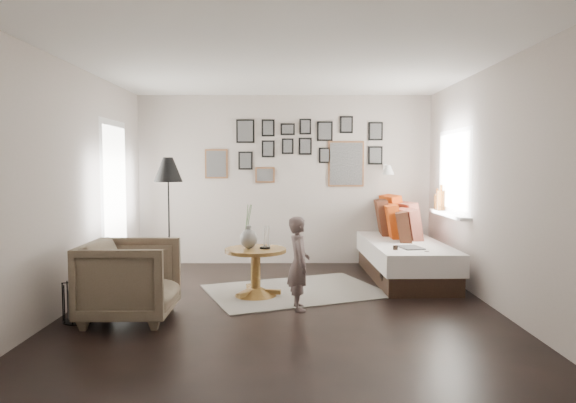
{
  "coord_description": "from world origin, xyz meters",
  "views": [
    {
      "loc": [
        0.03,
        -5.53,
        1.52
      ],
      "look_at": [
        0.05,
        0.5,
        1.1
      ],
      "focal_mm": 32.0,
      "sensor_mm": 36.0,
      "label": 1
    }
  ],
  "objects_px": {
    "armchair": "(130,280)",
    "child": "(299,263)",
    "vase": "(249,235)",
    "floor_lamp": "(168,174)",
    "pedestal_table": "(256,274)",
    "magazine_basket": "(80,302)",
    "demijohn_large": "(395,273)",
    "daybed": "(403,251)",
    "demijohn_small": "(426,277)"
  },
  "relations": [
    {
      "from": "armchair",
      "to": "magazine_basket",
      "type": "distance_m",
      "value": 0.53
    },
    {
      "from": "magazine_basket",
      "to": "demijohn_large",
      "type": "bearing_deg",
      "value": 19.88
    },
    {
      "from": "armchair",
      "to": "child",
      "type": "relative_size",
      "value": 0.88
    },
    {
      "from": "daybed",
      "to": "floor_lamp",
      "type": "height_order",
      "value": "floor_lamp"
    },
    {
      "from": "demijohn_large",
      "to": "demijohn_small",
      "type": "relative_size",
      "value": 1.1
    },
    {
      "from": "magazine_basket",
      "to": "floor_lamp",
      "type": "bearing_deg",
      "value": 76.53
    },
    {
      "from": "magazine_basket",
      "to": "demijohn_small",
      "type": "distance_m",
      "value": 3.86
    },
    {
      "from": "daybed",
      "to": "demijohn_small",
      "type": "height_order",
      "value": "daybed"
    },
    {
      "from": "floor_lamp",
      "to": "magazine_basket",
      "type": "bearing_deg",
      "value": -103.47
    },
    {
      "from": "demijohn_large",
      "to": "demijohn_small",
      "type": "distance_m",
      "value": 0.37
    },
    {
      "from": "armchair",
      "to": "demijohn_small",
      "type": "relative_size",
      "value": 1.73
    },
    {
      "from": "armchair",
      "to": "child",
      "type": "bearing_deg",
      "value": -78.55
    },
    {
      "from": "demijohn_large",
      "to": "child",
      "type": "distance_m",
      "value": 1.47
    },
    {
      "from": "armchair",
      "to": "daybed",
      "type": "bearing_deg",
      "value": -58.57
    },
    {
      "from": "floor_lamp",
      "to": "daybed",
      "type": "bearing_deg",
      "value": 2.0
    },
    {
      "from": "pedestal_table",
      "to": "vase",
      "type": "bearing_deg",
      "value": 165.96
    },
    {
      "from": "pedestal_table",
      "to": "child",
      "type": "distance_m",
      "value": 0.77
    },
    {
      "from": "magazine_basket",
      "to": "child",
      "type": "bearing_deg",
      "value": 10.34
    },
    {
      "from": "armchair",
      "to": "magazine_basket",
      "type": "relative_size",
      "value": 2.27
    },
    {
      "from": "vase",
      "to": "daybed",
      "type": "bearing_deg",
      "value": 27.12
    },
    {
      "from": "pedestal_table",
      "to": "daybed",
      "type": "bearing_deg",
      "value": 28.51
    },
    {
      "from": "floor_lamp",
      "to": "demijohn_small",
      "type": "bearing_deg",
      "value": -13.76
    },
    {
      "from": "floor_lamp",
      "to": "magazine_basket",
      "type": "height_order",
      "value": "floor_lamp"
    },
    {
      "from": "vase",
      "to": "daybed",
      "type": "height_order",
      "value": "daybed"
    },
    {
      "from": "demijohn_large",
      "to": "daybed",
      "type": "bearing_deg",
      "value": 71.0
    },
    {
      "from": "floor_lamp",
      "to": "child",
      "type": "relative_size",
      "value": 1.65
    },
    {
      "from": "pedestal_table",
      "to": "armchair",
      "type": "xyz_separation_m",
      "value": [
        -1.18,
        -0.9,
        0.14
      ]
    },
    {
      "from": "pedestal_table",
      "to": "child",
      "type": "relative_size",
      "value": 0.72
    },
    {
      "from": "floor_lamp",
      "to": "child",
      "type": "height_order",
      "value": "floor_lamp"
    },
    {
      "from": "vase",
      "to": "demijohn_large",
      "type": "height_order",
      "value": "vase"
    },
    {
      "from": "floor_lamp",
      "to": "pedestal_table",
      "type": "bearing_deg",
      "value": -37.97
    },
    {
      "from": "vase",
      "to": "magazine_basket",
      "type": "xyz_separation_m",
      "value": [
        -1.59,
        -0.96,
        -0.53
      ]
    },
    {
      "from": "vase",
      "to": "child",
      "type": "bearing_deg",
      "value": -44.71
    },
    {
      "from": "armchair",
      "to": "floor_lamp",
      "type": "relative_size",
      "value": 0.53
    },
    {
      "from": "magazine_basket",
      "to": "child",
      "type": "xyz_separation_m",
      "value": [
        2.16,
        0.39,
        0.31
      ]
    },
    {
      "from": "pedestal_table",
      "to": "vase",
      "type": "xyz_separation_m",
      "value": [
        -0.08,
        0.02,
        0.46
      ]
    },
    {
      "from": "daybed",
      "to": "demijohn_large",
      "type": "distance_m",
      "value": 0.84
    },
    {
      "from": "pedestal_table",
      "to": "vase",
      "type": "distance_m",
      "value": 0.47
    },
    {
      "from": "daybed",
      "to": "magazine_basket",
      "type": "xyz_separation_m",
      "value": [
        -3.62,
        -2.0,
        -0.16
      ]
    },
    {
      "from": "demijohn_small",
      "to": "floor_lamp",
      "type": "bearing_deg",
      "value": 166.24
    },
    {
      "from": "floor_lamp",
      "to": "demijohn_large",
      "type": "relative_size",
      "value": 2.95
    },
    {
      "from": "demijohn_small",
      "to": "pedestal_table",
      "type": "bearing_deg",
      "value": -175.66
    },
    {
      "from": "vase",
      "to": "armchair",
      "type": "bearing_deg",
      "value": -140.03
    },
    {
      "from": "armchair",
      "to": "demijohn_large",
      "type": "bearing_deg",
      "value": -68.31
    },
    {
      "from": "child",
      "to": "magazine_basket",
      "type": "bearing_deg",
      "value": 91.79
    },
    {
      "from": "daybed",
      "to": "armchair",
      "type": "xyz_separation_m",
      "value": [
        -3.13,
        -1.96,
        0.05
      ]
    },
    {
      "from": "armchair",
      "to": "pedestal_table",
      "type": "bearing_deg",
      "value": -53.25
    },
    {
      "from": "magazine_basket",
      "to": "demijohn_large",
      "type": "relative_size",
      "value": 0.69
    },
    {
      "from": "daybed",
      "to": "child",
      "type": "relative_size",
      "value": 2.31
    },
    {
      "from": "child",
      "to": "armchair",
      "type": "bearing_deg",
      "value": 93.54
    }
  ]
}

